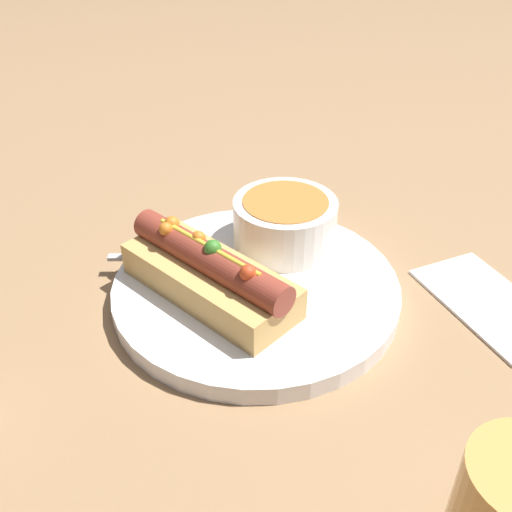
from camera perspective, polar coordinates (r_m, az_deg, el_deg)
ground_plane at (r=0.59m, az=0.00°, el=-3.89°), size 4.00×4.00×0.00m
dinner_plate at (r=0.58m, az=0.00°, el=-3.19°), size 0.28×0.28×0.02m
hot_dog at (r=0.55m, az=-4.46°, el=-1.66°), size 0.19×0.12×0.06m
soup_bowl at (r=0.61m, az=2.77°, el=3.37°), size 0.11×0.11×0.05m
spoon at (r=0.61m, az=-2.27°, el=0.08°), size 0.10×0.16×0.01m
napkin at (r=0.62m, az=21.42°, el=-4.14°), size 0.16×0.10×0.01m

